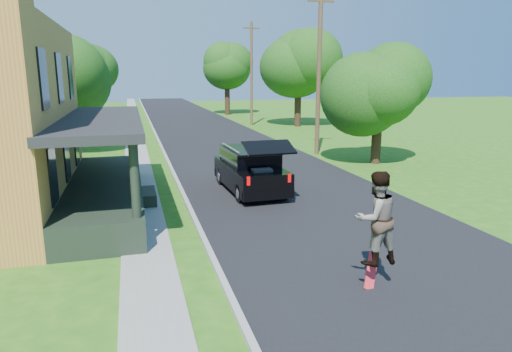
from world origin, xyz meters
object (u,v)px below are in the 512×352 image
object	(u,v)px
black_suv	(250,170)
skateboarder	(376,218)
tree_right_near	(379,83)
utility_pole_near	(319,72)

from	to	relation	value
black_suv	skateboarder	world-z (taller)	skateboarder
tree_right_near	utility_pole_near	xyz separation A→B (m)	(-1.84, 3.35, 0.51)
tree_right_near	utility_pole_near	bearing A→B (deg)	118.75
skateboarder	utility_pole_near	distance (m)	17.36
black_suv	tree_right_near	distance (m)	9.30
tree_right_near	utility_pole_near	size ratio (longest dim) A/B	0.71
skateboarder	tree_right_near	bearing A→B (deg)	-125.77
skateboarder	utility_pole_near	size ratio (longest dim) A/B	0.22
black_suv	utility_pole_near	bearing A→B (deg)	48.86
skateboarder	tree_right_near	distance (m)	15.00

